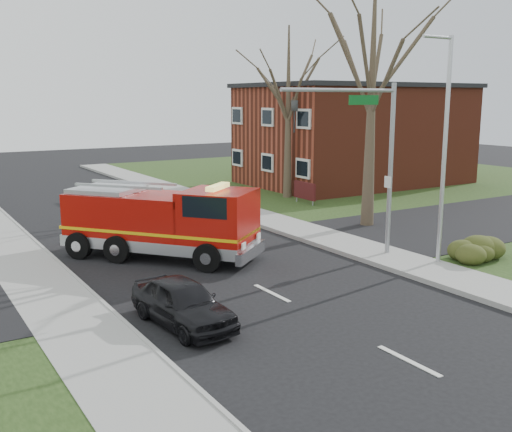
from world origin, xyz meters
TOP-DOWN VIEW (x-y plane):
  - ground at (0.00, 0.00)m, footprint 120.00×120.00m
  - sidewalk_right at (6.20, 0.00)m, footprint 2.40×80.00m
  - sidewalk_left at (-6.20, 0.00)m, footprint 2.40×80.00m
  - brick_building at (19.00, 18.00)m, footprint 15.40×10.40m
  - health_center_sign at (10.50, 12.50)m, footprint 0.12×2.00m
  - hedge_corner at (9.00, -1.00)m, footprint 2.80×2.00m
  - bare_tree_near at (9.50, 6.00)m, footprint 6.00×6.00m
  - bare_tree_far at (11.00, 15.00)m, footprint 5.25×5.25m
  - traffic_signal_mast at (5.21, 1.50)m, footprint 5.29×0.18m
  - streetlight_pole at (7.14, -0.50)m, footprint 1.48×0.16m
  - fire_engine at (-1.21, 5.99)m, footprint 6.72×7.48m
  - parked_car_maroon at (-3.61, -1.00)m, footprint 1.93×4.01m

SIDE VIEW (x-z plane):
  - ground at x=0.00m, z-range 0.00..0.00m
  - sidewalk_right at x=6.20m, z-range 0.00..0.15m
  - sidewalk_left at x=-6.20m, z-range 0.00..0.15m
  - hedge_corner at x=9.00m, z-range 0.13..1.03m
  - parked_car_maroon at x=-3.61m, z-range 0.00..1.32m
  - health_center_sign at x=10.50m, z-range 0.18..1.58m
  - fire_engine at x=-1.21m, z-range -0.14..2.90m
  - brick_building at x=19.00m, z-range 0.03..7.28m
  - streetlight_pole at x=7.14m, z-range 0.35..8.75m
  - traffic_signal_mast at x=5.21m, z-range 1.31..8.11m
  - bare_tree_far at x=11.00m, z-range 1.24..11.74m
  - bare_tree_near at x=9.50m, z-range 1.41..13.41m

